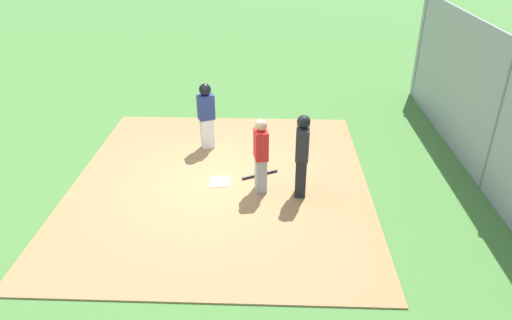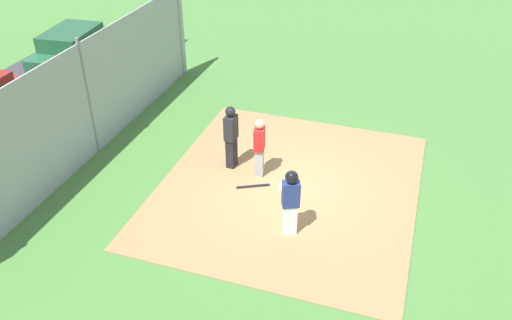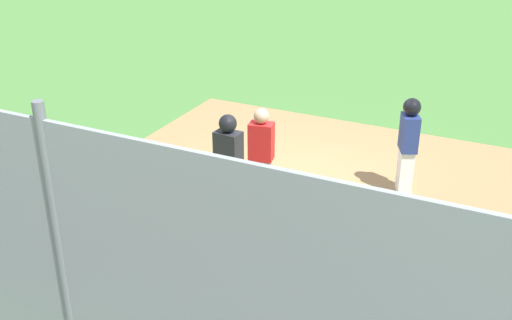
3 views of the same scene
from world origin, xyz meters
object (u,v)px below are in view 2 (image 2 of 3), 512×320
home_plate (289,186)px  catcher (259,147)px  parked_car_green (74,47)px  runner (291,198)px  umpire (231,136)px  baseball_bat (253,186)px

home_plate → catcher: size_ratio=0.27×
parked_car_green → runner: bearing=-129.2°
catcher → parked_car_green: 10.50m
umpire → parked_car_green: umpire is taller
home_plate → runner: (1.71, 0.49, 0.94)m
baseball_bat → runner: bearing=106.6°
catcher → umpire: size_ratio=0.91×
home_plate → baseball_bat: size_ratio=0.51×
umpire → runner: bearing=-39.7°
catcher → runner: size_ratio=0.98×
parked_car_green → umpire: bearing=-126.0°
umpire → baseball_bat: size_ratio=2.08×
home_plate → baseball_bat: (0.31, -0.86, 0.02)m
catcher → home_plate: bearing=-29.8°
catcher → umpire: (-0.14, -0.83, 0.10)m
catcher → parked_car_green: bearing=139.9°
runner → baseball_bat: (-1.40, -1.35, -0.92)m
baseball_bat → parked_car_green: 10.86m
catcher → baseball_bat: (0.61, 0.03, -0.82)m
runner → baseball_bat: 2.16m
runner → parked_car_green: 12.74m
umpire → baseball_bat: bearing=-36.7°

